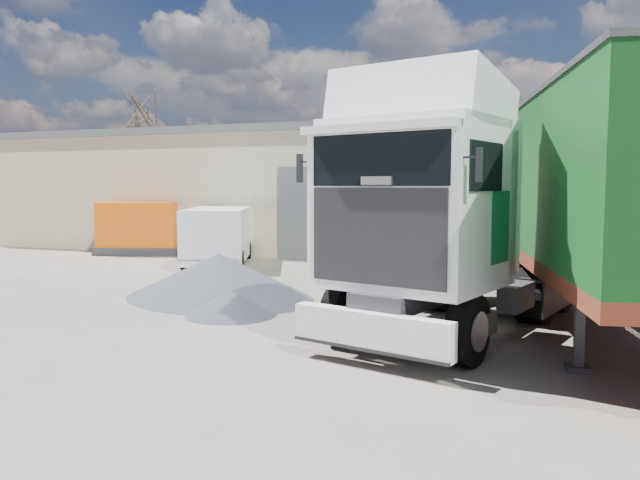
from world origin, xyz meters
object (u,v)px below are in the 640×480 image
(bare_tree, at_px, (136,103))
(box_trailer, at_px, (581,189))
(tractor_unit, at_px, (437,230))
(orange_skip, at_px, (142,231))
(panel_van, at_px, (218,236))

(bare_tree, relative_size, box_trailer, 0.68)
(tractor_unit, distance_m, box_trailer, 4.26)
(box_trailer, distance_m, orange_skip, 18.44)
(bare_tree, bearing_deg, orange_skip, -52.88)
(tractor_unit, xyz_separation_m, orange_skip, (-14.32, 10.49, -1.10))
(orange_skip, bearing_deg, tractor_unit, -53.35)
(bare_tree, distance_m, orange_skip, 14.57)
(box_trailer, xyz_separation_m, orange_skip, (-16.89, 7.17, -1.85))
(panel_van, bearing_deg, bare_tree, 112.58)
(box_trailer, height_order, panel_van, box_trailer)
(bare_tree, distance_m, box_trailer, 30.55)
(box_trailer, bearing_deg, orange_skip, 145.61)
(box_trailer, relative_size, panel_van, 2.60)
(bare_tree, relative_size, tractor_unit, 1.25)
(tractor_unit, relative_size, orange_skip, 1.92)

